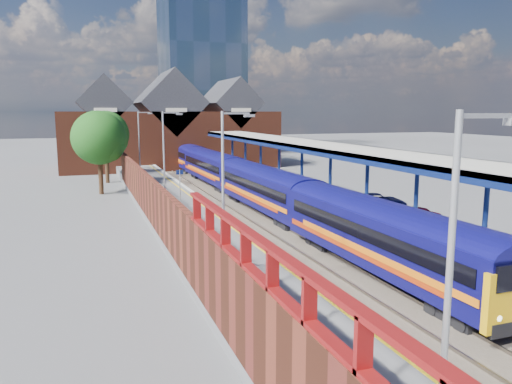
% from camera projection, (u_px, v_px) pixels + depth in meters
% --- Properties ---
extents(ground, '(240.00, 240.00, 0.00)m').
position_uv_depth(ground, '(221.00, 198.00, 46.66)').
color(ground, '#5B5B5E').
rests_on(ground, ground).
extents(ballast_bed, '(6.00, 76.00, 0.06)m').
position_uv_depth(ballast_bed, '(257.00, 219.00, 37.34)').
color(ballast_bed, '#473D33').
rests_on(ballast_bed, ground).
extents(rails, '(4.51, 76.00, 0.14)m').
position_uv_depth(rails, '(257.00, 218.00, 37.32)').
color(rails, slate).
rests_on(rails, ground).
extents(left_platform, '(5.00, 76.00, 1.00)m').
position_uv_depth(left_platform, '(184.00, 218.00, 35.46)').
color(left_platform, '#565659').
rests_on(left_platform, ground).
extents(right_platform, '(6.00, 76.00, 1.00)m').
position_uv_depth(right_platform, '(329.00, 208.00, 39.23)').
color(right_platform, '#565659').
rests_on(right_platform, ground).
extents(coping_left, '(0.30, 76.00, 0.05)m').
position_uv_depth(coping_left, '(216.00, 209.00, 36.15)').
color(coping_left, silver).
rests_on(coping_left, left_platform).
extents(coping_right, '(0.30, 76.00, 0.05)m').
position_uv_depth(coping_right, '(296.00, 203.00, 38.21)').
color(coping_right, silver).
rests_on(coping_right, right_platform).
extents(yellow_line, '(0.14, 76.00, 0.01)m').
position_uv_depth(yellow_line, '(208.00, 209.00, 35.96)').
color(yellow_line, yellow).
rests_on(yellow_line, left_platform).
extents(train, '(3.06, 65.94, 3.45)m').
position_uv_depth(train, '(235.00, 174.00, 47.24)').
color(train, '#0D0C54').
rests_on(train, ground).
extents(canopy, '(4.50, 52.00, 4.48)m').
position_uv_depth(canopy, '(313.00, 146.00, 40.12)').
color(canopy, navy).
rests_on(canopy, right_platform).
extents(lamp_post_a, '(1.48, 0.18, 7.00)m').
position_uv_depth(lamp_post_a, '(455.00, 290.00, 8.39)').
color(lamp_post_a, '#A5A8AA').
rests_on(lamp_post_a, left_platform).
extents(lamp_post_b, '(1.48, 0.18, 7.00)m').
position_uv_depth(lamp_post_b, '(226.00, 182.00, 21.43)').
color(lamp_post_b, '#A5A8AA').
rests_on(lamp_post_b, left_platform).
extents(lamp_post_c, '(1.48, 0.18, 7.00)m').
position_uv_depth(lamp_post_c, '(166.00, 153.00, 36.33)').
color(lamp_post_c, '#A5A8AA').
rests_on(lamp_post_c, left_platform).
extents(lamp_post_d, '(1.48, 0.18, 7.00)m').
position_uv_depth(lamp_post_d, '(140.00, 141.00, 51.23)').
color(lamp_post_d, '#A5A8AA').
rests_on(lamp_post_d, left_platform).
extents(platform_sign, '(0.55, 0.08, 2.50)m').
position_uv_depth(platform_sign, '(180.00, 180.00, 39.00)').
color(platform_sign, '#A5A8AA').
rests_on(platform_sign, left_platform).
extents(brick_wall, '(0.35, 50.00, 3.86)m').
position_uv_depth(brick_wall, '(160.00, 210.00, 28.28)').
color(brick_wall, '#5D2818').
rests_on(brick_wall, left_platform).
extents(station_building, '(30.00, 12.12, 13.78)m').
position_uv_depth(station_building, '(169.00, 129.00, 71.87)').
color(station_building, '#5D2818').
rests_on(station_building, ground).
extents(glass_tower, '(14.20, 14.20, 40.30)m').
position_uv_depth(glass_tower, '(201.00, 46.00, 93.29)').
color(glass_tower, '#49657D').
rests_on(glass_tower, ground).
extents(tree_near, '(5.20, 5.20, 8.10)m').
position_uv_depth(tree_near, '(101.00, 139.00, 47.92)').
color(tree_near, '#382314').
rests_on(tree_near, ground).
extents(tree_far, '(5.20, 5.20, 8.10)m').
position_uv_depth(tree_far, '(107.00, 135.00, 55.70)').
color(tree_far, '#382314').
rests_on(tree_far, ground).
extents(parked_car_red, '(4.00, 2.74, 1.26)m').
position_uv_depth(parked_car_red, '(418.00, 216.00, 30.73)').
color(parked_car_red, maroon).
rests_on(parked_car_red, right_platform).
extents(parked_car_blue, '(4.50, 3.01, 1.15)m').
position_uv_depth(parked_car_blue, '(378.00, 201.00, 36.07)').
color(parked_car_blue, navy).
rests_on(parked_car_blue, right_platform).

